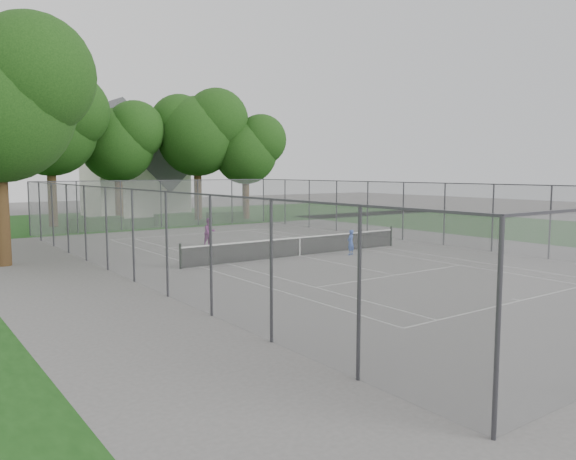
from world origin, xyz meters
TOP-DOWN VIEW (x-y plane):
  - ground at (0.00, 0.00)m, footprint 120.00×120.00m
  - grass_far at (0.00, 26.00)m, footprint 60.00×20.00m
  - grass_right at (22.00, 0.00)m, footprint 16.00×40.00m
  - court_markings at (0.00, 0.00)m, footprint 11.03×23.83m
  - tennis_net at (0.00, 0.00)m, footprint 12.87×0.10m
  - perimeter_fence at (0.00, 0.00)m, footprint 18.08×34.08m
  - tree_far_left at (-6.15, 22.54)m, footprint 7.90×7.21m
  - tree_far_midleft at (-0.79, 23.46)m, footprint 6.85×6.26m
  - tree_far_midright at (5.54, 21.76)m, footprint 7.77×7.09m
  - tree_far_right at (9.29, 20.05)m, footprint 6.31×5.76m
  - hedge_left at (-4.55, 17.91)m, footprint 3.72×1.12m
  - hedge_mid at (1.49, 18.01)m, footprint 3.00×0.86m
  - hedge_right at (5.89, 17.97)m, footprint 2.89×1.06m
  - house at (2.74, 29.47)m, footprint 8.46×6.56m
  - girl_player at (2.27, -1.20)m, footprint 0.54×0.44m
  - woman_player at (-1.89, 5.86)m, footprint 0.87×0.75m

SIDE VIEW (x-z plane):
  - ground at x=0.00m, z-range 0.00..0.00m
  - grass_far at x=0.00m, z-range 0.00..0.00m
  - grass_right at x=22.00m, z-range 0.00..0.00m
  - court_markings at x=0.00m, z-range 0.00..0.01m
  - hedge_right at x=5.89m, z-range 0.00..0.87m
  - hedge_left at x=-4.55m, z-range 0.00..0.93m
  - hedge_mid at x=1.49m, z-range 0.00..0.94m
  - tennis_net at x=0.00m, z-range -0.04..1.06m
  - girl_player at x=2.27m, z-range 0.00..1.26m
  - woman_player at x=-1.89m, z-range 0.00..1.57m
  - perimeter_fence at x=0.00m, z-range 0.05..3.57m
  - house at x=2.74m, z-range -1.03..9.50m
  - tree_far_right at x=9.29m, z-range 1.69..10.77m
  - tree_far_midleft at x=-0.79m, z-range 1.84..11.70m
  - tree_far_midright at x=5.54m, z-range 2.09..13.26m
  - tree_far_left at x=-6.15m, z-range 2.13..13.48m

